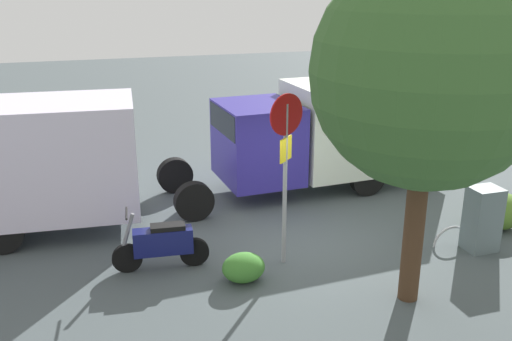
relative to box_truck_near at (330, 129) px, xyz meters
name	(u,v)px	position (x,y,z in m)	size (l,w,h in m)	color
ground_plane	(312,247)	(1.78, 3.27, -1.54)	(60.00, 60.00, 0.00)	#475154
box_truck_near	(330,129)	(0.00, 0.00, 0.00)	(7.44, 2.64, 2.71)	black
motorcycle	(162,243)	(4.81, 3.27, -1.02)	(1.81, 0.55, 1.20)	black
stop_sign	(286,153)	(2.55, 3.70, 0.67)	(0.71, 0.33, 3.31)	#9E9EA3
street_tree	(429,72)	(0.95, 5.55, 2.35)	(3.66, 3.66, 5.73)	#47301E
utility_cabinet	(482,219)	(-1.42, 4.33, -0.88)	(0.60, 0.51, 1.32)	slate
bike_rack_hoop	(451,245)	(-1.01, 4.00, -1.54)	(0.85, 0.85, 0.05)	#B7B7BC
shrub_near_sign	(244,268)	(3.49, 4.17, -1.27)	(0.79, 0.64, 0.54)	#3E7F2E
shrub_mid_verge	(498,211)	(-2.46, 3.56, -1.13)	(1.18, 0.97, 0.80)	#507728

